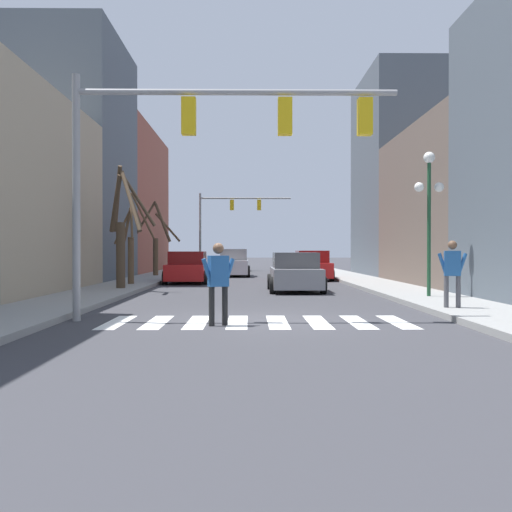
# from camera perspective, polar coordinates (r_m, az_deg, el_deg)

# --- Properties ---
(ground_plane) EXTENTS (240.00, 240.00, 0.00)m
(ground_plane) POSITION_cam_1_polar(r_m,az_deg,el_deg) (13.86, 0.12, -6.14)
(ground_plane) COLOR #38383D
(sidewalk_left) EXTENTS (2.45, 90.00, 0.15)m
(sidewalk_left) POSITION_cam_1_polar(r_m,az_deg,el_deg) (14.87, -22.12, -5.43)
(sidewalk_left) COLOR gray
(sidewalk_left) RESTS_ON ground_plane
(sidewalk_right) EXTENTS (2.45, 90.00, 0.15)m
(sidewalk_right) POSITION_cam_1_polar(r_m,az_deg,el_deg) (15.02, 22.13, -5.37)
(sidewalk_right) COLOR gray
(sidewalk_right) RESTS_ON ground_plane
(building_row_left) EXTENTS (6.00, 41.74, 12.56)m
(building_row_left) POSITION_cam_1_polar(r_m,az_deg,el_deg) (31.18, -18.82, 6.80)
(building_row_left) COLOR gray
(building_row_left) RESTS_ON ground_plane
(building_row_right) EXTENTS (6.00, 33.34, 12.26)m
(building_row_right) POSITION_cam_1_polar(r_m,az_deg,el_deg) (27.36, 20.99, 7.41)
(building_row_right) COLOR #515B66
(building_row_right) RESTS_ON ground_plane
(crosswalk_stripes) EXTENTS (6.75, 2.60, 0.01)m
(crosswalk_stripes) POSITION_cam_1_polar(r_m,az_deg,el_deg) (13.49, 0.14, -6.31)
(crosswalk_stripes) COLOR white
(crosswalk_stripes) RESTS_ON ground_plane
(traffic_signal_near) EXTENTS (7.41, 0.28, 5.62)m
(traffic_signal_near) POSITION_cam_1_polar(r_m,az_deg,el_deg) (13.95, -5.22, 11.22)
(traffic_signal_near) COLOR gray
(traffic_signal_near) RESTS_ON ground_plane
(traffic_signal_far) EXTENTS (7.42, 0.28, 6.23)m
(traffic_signal_far) POSITION_cam_1_polar(r_m,az_deg,el_deg) (48.51, -2.77, 4.02)
(traffic_signal_far) COLOR gray
(traffic_signal_far) RESTS_ON ground_plane
(street_lamp_right_corner) EXTENTS (0.95, 0.36, 4.61)m
(street_lamp_right_corner) POSITION_cam_1_polar(r_m,az_deg,el_deg) (19.96, 16.16, 5.65)
(street_lamp_right_corner) COLOR #1E4C2D
(street_lamp_right_corner) RESTS_ON sidewalk_right
(car_parked_right_mid) EXTENTS (2.15, 4.62, 1.64)m
(car_parked_right_mid) POSITION_cam_1_polar(r_m,az_deg,el_deg) (47.04, -2.26, -0.49)
(car_parked_right_mid) COLOR #236B38
(car_parked_right_mid) RESTS_ON ground_plane
(car_parked_left_far) EXTENTS (1.99, 4.39, 1.69)m
(car_parked_left_far) POSITION_cam_1_polar(r_m,az_deg,el_deg) (37.05, -2.12, -0.74)
(car_parked_left_far) COLOR silver
(car_parked_left_far) RESTS_ON ground_plane
(car_parked_right_far) EXTENTS (2.10, 4.15, 1.53)m
(car_parked_right_far) POSITION_cam_1_polar(r_m,az_deg,el_deg) (23.49, 3.76, -1.64)
(car_parked_right_far) COLOR gray
(car_parked_right_far) RESTS_ON ground_plane
(car_at_intersection) EXTENTS (2.10, 4.10, 1.56)m
(car_at_intersection) POSITION_cam_1_polar(r_m,az_deg,el_deg) (29.62, -6.52, -1.17)
(car_at_intersection) COLOR red
(car_at_intersection) RESTS_ON ground_plane
(car_driving_toward_lane) EXTENTS (2.00, 4.89, 1.60)m
(car_driving_toward_lane) POSITION_cam_1_polar(r_m,az_deg,el_deg) (32.84, 5.33, -0.97)
(car_driving_toward_lane) COLOR red
(car_driving_toward_lane) RESTS_ON ground_plane
(pedestrian_waiting_at_curb) EXTENTS (0.73, 0.39, 1.77)m
(pedestrian_waiting_at_curb) POSITION_cam_1_polar(r_m,az_deg,el_deg) (12.81, -3.61, -1.98)
(pedestrian_waiting_at_curb) COLOR black
(pedestrian_waiting_at_curb) RESTS_ON ground_plane
(pedestrian_on_left_sidewalk) EXTENTS (0.74, 0.30, 1.71)m
(pedestrian_on_left_sidewalk) POSITION_cam_1_polar(r_m,az_deg,el_deg) (16.06, 18.19, -1.08)
(pedestrian_on_left_sidewalk) COLOR #4C4C51
(pedestrian_on_left_sidewalk) RESTS_ON sidewalk_right
(street_tree_left_near) EXTENTS (2.07, 2.85, 4.80)m
(street_tree_left_near) POSITION_cam_1_polar(r_m,az_deg,el_deg) (23.89, -12.62, 2.63)
(street_tree_left_near) COLOR #473828
(street_tree_left_near) RESTS_ON sidewalk_left
(street_tree_left_mid) EXTENTS (3.05, 0.89, 4.38)m
(street_tree_left_mid) POSITION_cam_1_polar(r_m,az_deg,el_deg) (35.69, -9.46, 1.25)
(street_tree_left_mid) COLOR brown
(street_tree_left_mid) RESTS_ON sidewalk_left
(street_tree_right_mid) EXTENTS (1.77, 1.67, 4.01)m
(street_tree_right_mid) POSITION_cam_1_polar(r_m,az_deg,el_deg) (26.78, -11.82, 0.91)
(street_tree_right_mid) COLOR brown
(street_tree_right_mid) RESTS_ON sidewalk_left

